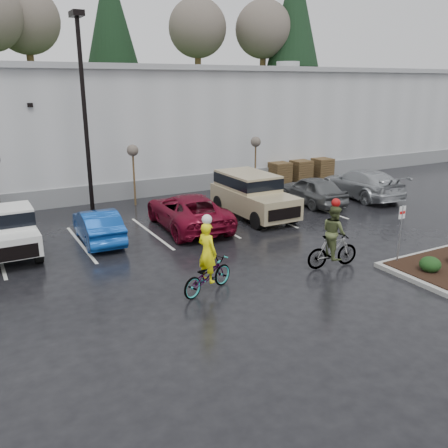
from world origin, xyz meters
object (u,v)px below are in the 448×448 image
car_red (188,211)px  pickup_white (4,227)px  pallet_stack_a (279,173)px  cyclist_hivis (207,269)px  sapling_mid (133,154)px  car_far_silver (361,183)px  lamppost (83,95)px  car_grey (312,190)px  pallet_stack_b (301,170)px  suv_tan (254,196)px  car_blue (98,225)px  pallet_stack_c (322,168)px  fire_lane_sign (401,228)px  sapling_east (256,145)px  cyclist_olive (333,243)px

car_red → pickup_white: bearing=0.2°
pallet_stack_a → cyclist_hivis: size_ratio=0.54×
sapling_mid → car_far_silver: 12.70m
lamppost → car_grey: bearing=-17.0°
pallet_stack_b → suv_tan: (-7.43, -5.93, 0.35)m
suv_tan → car_far_silver: suv_tan is taller
car_blue → lamppost: bearing=-97.9°
pallet_stack_c → car_blue: 17.79m
pallet_stack_c → pickup_white: 20.93m
pallet_stack_c → fire_lane_sign: bearing=-120.7°
sapling_east → fire_lane_sign: size_ratio=1.45×
suv_tan → cyclist_olive: (-1.09, -6.86, -0.13)m
car_blue → car_far_silver: (15.00, 0.55, 0.13)m
sapling_east → car_far_silver: sapling_east is taller
pickup_white → cyclist_hivis: size_ratio=2.09×
pallet_stack_b → car_blue: (-14.96, -5.98, -0.00)m
pallet_stack_c → car_far_silver: bearing=-107.9°
sapling_mid → car_red: size_ratio=0.58×
sapling_east → pallet_stack_a: (2.50, 1.00, -2.05)m
pallet_stack_c → car_red: 14.10m
pallet_stack_b → car_red: bearing=-151.3°
lamppost → fire_lane_sign: lamppost is taller
fire_lane_sign → cyclist_olive: size_ratio=0.89×
sapling_east → pickup_white: bearing=-162.3°
lamppost → car_grey: size_ratio=2.08×
fire_lane_sign → pallet_stack_a: bearing=71.2°
pickup_white → pallet_stack_a: bearing=18.3°
fire_lane_sign → pickup_white: 14.58m
pallet_stack_a → pickup_white: pickup_white is taller
car_blue → car_grey: bearing=-173.9°
sapling_mid → pickup_white: bearing=-146.0°
suv_tan → pallet_stack_a: bearing=46.0°
lamppost → pallet_stack_a: bearing=9.1°
sapling_mid → car_blue: size_ratio=0.79×
lamppost → cyclist_olive: (5.68, -10.79, -4.79)m
sapling_mid → pallet_stack_c: bearing=4.2°
fire_lane_sign → car_blue: 11.61m
fire_lane_sign → suv_tan: bearing=97.5°
sapling_mid → cyclist_hivis: bearing=-97.9°
car_blue → cyclist_olive: size_ratio=1.64×
sapling_east → pallet_stack_b: bearing=13.4°
car_blue → car_far_silver: car_far_silver is taller
sapling_east → car_red: (-6.76, -5.01, -1.96)m
fire_lane_sign → cyclist_hivis: (-6.89, 1.30, -0.64)m
pickup_white → pallet_stack_b: bearing=16.7°
pallet_stack_a → cyclist_olive: cyclist_olive is taller
suv_tan → car_red: bearing=-178.7°
lamppost → car_far_silver: 15.44m
car_red → sapling_east: bearing=-139.4°
cyclist_olive → car_far_silver: bearing=-41.6°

